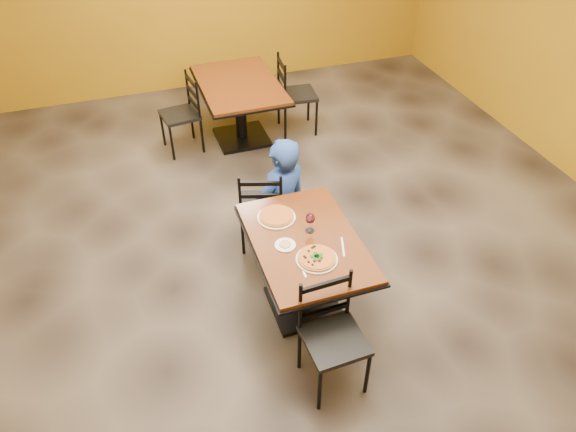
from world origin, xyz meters
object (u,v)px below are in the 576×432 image
object	(u,v)px
chair_main_near	(334,341)
pizza_main	(317,258)
chair_second_right	(297,95)
wine_glass	(310,222)
plate_main	(317,259)
plate_far	(276,217)
pizza_far	(276,216)
chair_second_left	(180,115)
table_second	(240,97)
chair_main_far	(262,205)
diner	(282,191)
table_main	(305,258)
side_plate	(285,245)

from	to	relation	value
chair_main_near	pizza_main	bearing A→B (deg)	81.53
chair_second_right	wine_glass	bearing A→B (deg)	168.29
plate_main	wine_glass	world-z (taller)	wine_glass
plate_far	pizza_far	size ratio (longest dim) A/B	1.11
chair_second_left	pizza_far	bearing A→B (deg)	0.47
pizza_main	table_second	bearing A→B (deg)	86.23
chair_main_far	pizza_far	xyz separation A→B (m)	(-0.04, -0.59, 0.33)
pizza_main	diner	bearing A→B (deg)	84.92
pizza_main	wine_glass	xyz separation A→B (m)	(0.07, 0.32, 0.07)
table_main	wine_glass	world-z (taller)	wine_glass
chair_second_right	plate_far	world-z (taller)	chair_second_right
diner	side_plate	distance (m)	0.99
chair_second_left	pizza_far	distance (m)	2.55
chair_main_near	chair_main_far	size ratio (longest dim) A/B	1.04
chair_second_right	wine_glass	xyz separation A→B (m)	(-0.86, -2.74, 0.36)
chair_second_left	wine_glass	size ratio (longest dim) A/B	5.02
plate_far	chair_main_far	bearing A→B (deg)	86.22
table_second	chair_second_left	world-z (taller)	chair_second_left
chair_second_right	plate_far	size ratio (longest dim) A/B	3.11
pizza_main	pizza_far	xyz separation A→B (m)	(-0.13, 0.56, 0.00)
chair_main_near	table_main	bearing A→B (deg)	83.53
table_second	chair_second_left	size ratio (longest dim) A/B	1.52
pizza_main	wine_glass	size ratio (longest dim) A/B	1.58
plate_far	pizza_far	distance (m)	0.02
chair_main_near	plate_far	xyz separation A→B (m)	(-0.08, 1.07, 0.30)
pizza_far	chair_main_near	bearing A→B (deg)	-85.76
diner	plate_far	world-z (taller)	diner
chair_main_far	wine_glass	size ratio (longest dim) A/B	4.85
plate_far	side_plate	size ratio (longest dim) A/B	1.94
chair_second_left	pizza_far	xyz separation A→B (m)	(0.39, -2.50, 0.32)
pizza_main	side_plate	size ratio (longest dim) A/B	1.77
pizza_main	plate_far	world-z (taller)	pizza_main
wine_glass	table_second	bearing A→B (deg)	87.15
chair_main_far	diner	size ratio (longest dim) A/B	0.80
chair_second_left	pizza_far	world-z (taller)	chair_second_left
diner	wine_glass	world-z (taller)	diner
chair_main_far	chair_second_left	bearing A→B (deg)	-59.66
chair_main_far	chair_second_left	size ratio (longest dim) A/B	0.97
table_main	chair_main_near	xyz separation A→B (m)	(-0.05, -0.75, -0.10)
table_second	chair_main_near	bearing A→B (deg)	-94.08
diner	pizza_main	world-z (taller)	diner
table_main	table_second	world-z (taller)	same
table_main	chair_second_left	bearing A→B (deg)	100.50
table_second	pizza_main	size ratio (longest dim) A/B	4.84
chair_main_near	side_plate	world-z (taller)	chair_main_near
pizza_far	chair_second_right	bearing A→B (deg)	67.01
table_second	plate_far	xyz separation A→B (m)	(-0.33, -2.50, 0.19)
chair_second_right	pizza_far	bearing A→B (deg)	162.81
chair_main_far	side_plate	xyz separation A→B (m)	(-0.08, -0.92, 0.32)
plate_main	wine_glass	xyz separation A→B (m)	(0.07, 0.32, 0.08)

